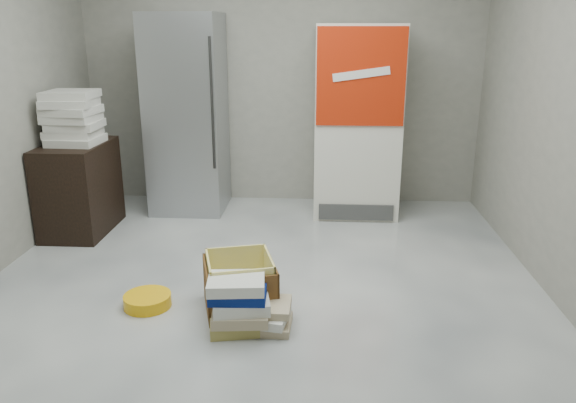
{
  "coord_description": "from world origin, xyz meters",
  "views": [
    {
      "loc": [
        0.42,
        -3.27,
        1.78
      ],
      "look_at": [
        0.17,
        0.7,
        0.53
      ],
      "focal_mm": 35.0,
      "sensor_mm": 36.0,
      "label": 1
    }
  ],
  "objects_px": {
    "wood_shelf": "(79,188)",
    "phonebook_stack_main": "(239,304)",
    "steel_fridge": "(187,115)",
    "cardboard_box": "(240,288)",
    "coke_cooler": "(357,121)"
  },
  "relations": [
    {
      "from": "wood_shelf",
      "to": "phonebook_stack_main",
      "type": "bearing_deg",
      "value": -44.65
    },
    {
      "from": "steel_fridge",
      "to": "cardboard_box",
      "type": "bearing_deg",
      "value": -69.16
    },
    {
      "from": "steel_fridge",
      "to": "wood_shelf",
      "type": "height_order",
      "value": "steel_fridge"
    },
    {
      "from": "cardboard_box",
      "to": "wood_shelf",
      "type": "bearing_deg",
      "value": 124.49
    },
    {
      "from": "phonebook_stack_main",
      "to": "cardboard_box",
      "type": "bearing_deg",
      "value": 93.73
    },
    {
      "from": "wood_shelf",
      "to": "phonebook_stack_main",
      "type": "distance_m",
      "value": 2.35
    },
    {
      "from": "coke_cooler",
      "to": "cardboard_box",
      "type": "relative_size",
      "value": 3.3
    },
    {
      "from": "phonebook_stack_main",
      "to": "cardboard_box",
      "type": "height_order",
      "value": "cardboard_box"
    },
    {
      "from": "steel_fridge",
      "to": "coke_cooler",
      "type": "relative_size",
      "value": 1.06
    },
    {
      "from": "coke_cooler",
      "to": "wood_shelf",
      "type": "relative_size",
      "value": 2.25
    },
    {
      "from": "steel_fridge",
      "to": "coke_cooler",
      "type": "distance_m",
      "value": 1.65
    },
    {
      "from": "wood_shelf",
      "to": "cardboard_box",
      "type": "relative_size",
      "value": 1.46
    },
    {
      "from": "steel_fridge",
      "to": "wood_shelf",
      "type": "xyz_separation_m",
      "value": [
        -0.83,
        -0.73,
        -0.55
      ]
    },
    {
      "from": "steel_fridge",
      "to": "wood_shelf",
      "type": "distance_m",
      "value": 1.23
    },
    {
      "from": "wood_shelf",
      "to": "cardboard_box",
      "type": "distance_m",
      "value": 2.15
    }
  ]
}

